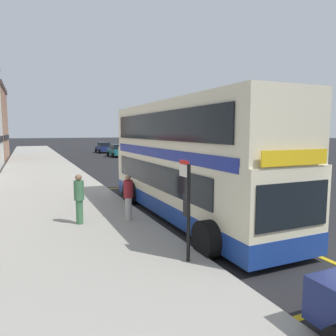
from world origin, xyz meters
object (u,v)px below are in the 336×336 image
double_decker_bus (186,164)px  pedestrian_further_back (128,195)px  bus_stop_sign (187,201)px  pedestrian_waiting_near_sign (79,197)px  parked_car_teal_distant (117,151)px  parked_car_teal_far (184,159)px  parked_car_navy_ahead (104,148)px

double_decker_bus → pedestrian_further_back: (-2.32, 0.07, -1.04)m
double_decker_bus → bus_stop_sign: 4.65m
bus_stop_sign → pedestrian_waiting_near_sign: size_ratio=1.43×
bus_stop_sign → pedestrian_waiting_near_sign: bus_stop_sign is taller
bus_stop_sign → parked_car_teal_distant: bearing=77.9°
bus_stop_sign → parked_car_teal_far: size_ratio=0.59×
pedestrian_further_back → double_decker_bus: bearing=-1.7°
pedestrian_waiting_near_sign → pedestrian_further_back: pedestrian_waiting_near_sign is taller
double_decker_bus → parked_car_teal_distant: bearing=80.2°
bus_stop_sign → parked_car_teal_distant: (7.27, 33.92, -0.82)m
parked_car_navy_ahead → parked_car_teal_distant: 8.45m
double_decker_bus → parked_car_teal_distant: (5.17, 29.79, -1.26)m
parked_car_teal_far → pedestrian_waiting_near_sign: bearing=-127.2°
bus_stop_sign → parked_car_teal_far: 21.44m
double_decker_bus → pedestrian_waiting_near_sign: (-4.04, 0.15, -0.98)m
parked_car_teal_far → parked_car_navy_ahead: 23.28m
pedestrian_waiting_near_sign → parked_car_teal_distant: bearing=72.7°
parked_car_navy_ahead → bus_stop_sign: bearing=-101.4°
double_decker_bus → pedestrian_waiting_near_sign: size_ratio=6.31×
double_decker_bus → parked_car_navy_ahead: size_ratio=2.60×
double_decker_bus → parked_car_teal_far: size_ratio=2.60×
parked_car_teal_far → parked_car_teal_distant: same height
parked_car_teal_distant → pedestrian_waiting_near_sign: bearing=-105.5°
double_decker_bus → parked_car_navy_ahead: bearing=82.2°
pedestrian_waiting_near_sign → parked_car_navy_ahead: bearing=76.3°
bus_stop_sign → parked_car_teal_distant: size_ratio=0.59×
pedestrian_waiting_near_sign → pedestrian_further_back: size_ratio=1.06×
bus_stop_sign → parked_car_teal_far: (9.53, 19.19, -0.82)m
parked_car_teal_distant → pedestrian_waiting_near_sign: (-9.21, -29.64, 0.28)m
bus_stop_sign → parked_car_navy_ahead: bus_stop_sign is taller
double_decker_bus → pedestrian_further_back: bearing=178.3°
double_decker_bus → pedestrian_further_back: size_ratio=6.68×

